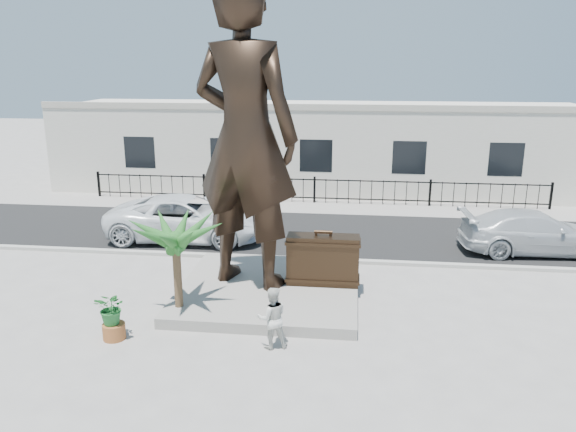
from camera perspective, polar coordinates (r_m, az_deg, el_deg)
name	(u,v)px	position (r m, az deg, el deg)	size (l,w,h in m)	color
ground	(279,317)	(15.43, -0.90, -10.25)	(100.00, 100.00, 0.00)	#9E9991
street	(306,231)	(22.86, 1.79, -1.55)	(40.00, 7.00, 0.01)	black
curb	(297,259)	(19.53, 0.88, -4.39)	(40.00, 0.25, 0.12)	#A5A399
far_sidewalk	(313,207)	(26.69, 2.56, 0.96)	(40.00, 2.50, 0.02)	#9E9991
plinth	(269,290)	(16.79, -1.91, -7.49)	(5.20, 5.20, 0.30)	gray
fence	(314,191)	(27.33, 2.70, 2.57)	(22.00, 0.10, 1.20)	black
building	(320,146)	(31.16, 3.32, 7.16)	(28.00, 7.00, 4.40)	silver
statue	(245,137)	(15.91, -4.36, 8.00)	(3.17, 2.08, 8.68)	black
suitcase	(323,260)	(16.61, 3.57, -4.46)	(2.11, 0.67, 1.48)	black
tourist	(272,318)	(13.64, -1.63, -10.30)	(0.75, 0.58, 1.54)	silver
car_white	(187,218)	(21.97, -10.21, -0.20)	(2.79, 6.06, 1.68)	white
car_silver	(534,232)	(22.00, 23.75, -1.51)	(2.12, 5.22, 1.52)	silver
worker	(255,184)	(27.17, -3.40, 3.24)	(1.20, 0.69, 1.86)	#FF3E0D
palm_tree	(180,316)	(15.77, -10.93, -9.96)	(1.80, 1.80, 3.20)	#215820
planter	(114,331)	(14.91, -17.25, -11.12)	(0.56, 0.56, 0.40)	#995428
shrub	(112,308)	(14.65, -17.45, -8.91)	(0.77, 0.67, 0.86)	#21662A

